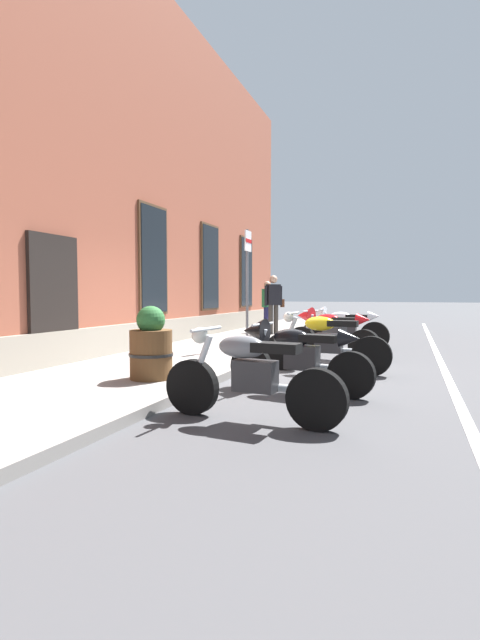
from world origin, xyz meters
name	(u,v)px	position (x,y,z in m)	size (l,w,h in m)	color
ground_plane	(252,368)	(0.00, 0.00, 0.00)	(140.00, 140.00, 0.00)	#424244
sidewalk	(178,361)	(0.00, 1.48, 0.06)	(28.49, 2.96, 0.12)	gray
lane_stripe	(448,379)	(0.00, -3.20, 0.00)	(28.49, 0.12, 0.01)	silver
motorcycle_grey_naked	(249,376)	(-3.29, -1.07, 0.48)	(0.62, 2.02, 0.97)	black
motorcycle_black_sport	(293,352)	(-1.74, -1.16, 0.54)	(0.63, 2.02, 0.99)	black
motorcycle_yellow_naked	(324,343)	(-0.02, -1.29, 0.50)	(0.62, 2.15, 1.01)	black
motorcycle_red_sport	(329,331)	(1.67, -1.08, 0.57)	(0.79, 1.95, 1.04)	black
motorcycle_white_sport	(341,326)	(3.41, -1.10, 0.56)	(0.62, 2.07, 1.03)	black
pedestrian_dark_jacket	(274,301)	(5.60, 1.21, 1.11)	(0.53, 0.51, 1.75)	#38332D
pedestrian_striped_shirt	(267,304)	(6.27, 1.61, 1.01)	(0.66, 0.24, 1.60)	#1E1E4C
parking_sign	(247,272)	(1.76, 0.70, 1.79)	(0.36, 0.07, 2.59)	#4C4C51
barrel_planter	(151,348)	(-2.09, 0.80, 0.56)	(0.63, 0.63, 1.03)	brown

